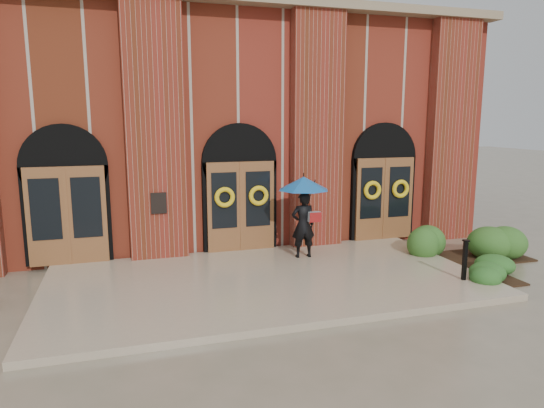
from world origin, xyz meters
name	(u,v)px	position (x,y,z in m)	size (l,w,h in m)	color
ground	(269,286)	(0.00, 0.00, 0.00)	(90.00, 90.00, 0.00)	gray
landing	(267,281)	(0.00, 0.15, 0.07)	(10.00, 5.30, 0.15)	tan
church_building	(204,127)	(0.00, 8.78, 3.50)	(16.20, 12.53, 7.00)	maroon
man_with_umbrella	(304,201)	(1.42, 1.54, 1.67)	(1.42, 1.42, 2.17)	black
metal_post	(465,259)	(4.30, -1.31, 0.65)	(0.14, 0.14, 0.95)	black
hedge_wall_right	(464,244)	(5.72, 0.50, 0.42)	(3.31, 1.32, 0.85)	#2C551E
hedge_front_right	(486,271)	(5.10, -1.11, 0.23)	(1.29, 1.10, 0.46)	#26541E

